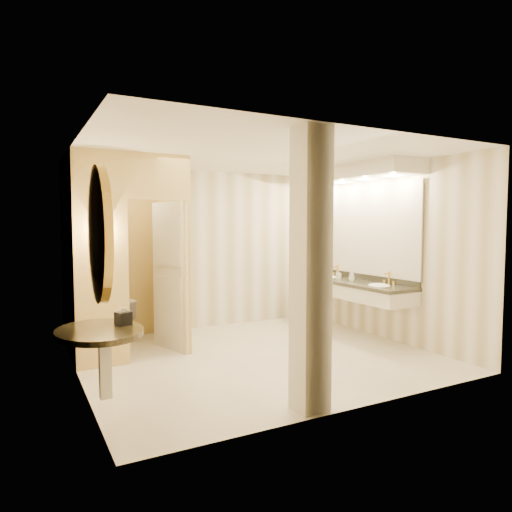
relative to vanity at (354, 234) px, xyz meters
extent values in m
plane|color=white|center=(-1.98, -0.40, -1.63)|extent=(4.50, 4.50, 0.00)
plane|color=white|center=(-1.98, -0.40, 1.07)|extent=(4.50, 4.50, 0.00)
cube|color=white|center=(-1.98, 1.60, -0.28)|extent=(4.50, 0.02, 2.70)
cube|color=white|center=(-1.98, -2.40, -0.28)|extent=(4.50, 0.02, 2.70)
cube|color=white|center=(-4.23, -0.40, -0.28)|extent=(0.02, 4.00, 2.70)
cube|color=white|center=(0.27, -0.40, -0.28)|extent=(0.02, 4.00, 2.70)
cube|color=#EDCE7C|center=(-2.78, 0.85, -0.28)|extent=(0.10, 1.50, 2.70)
cube|color=#EDCE7C|center=(-3.90, 0.10, -0.28)|extent=(0.65, 0.10, 2.70)
cube|color=#EDCE7C|center=(-3.18, 0.10, 0.77)|extent=(0.80, 0.10, 0.60)
cube|color=silver|center=(-2.90, 0.48, -0.58)|extent=(0.29, 0.78, 2.10)
cylinder|color=gold|center=(-3.90, 0.03, -0.08)|extent=(0.03, 0.03, 0.30)
cone|color=silver|center=(-3.90, 0.03, 0.12)|extent=(0.14, 0.14, 0.14)
cube|color=silver|center=(-0.03, 0.00, -0.90)|extent=(0.60, 2.32, 0.24)
cube|color=black|center=(-0.03, 0.00, -0.78)|extent=(0.64, 2.36, 0.05)
cube|color=black|center=(0.25, 0.00, -0.71)|extent=(0.03, 2.32, 0.10)
ellipsoid|color=white|center=(-0.03, -0.63, -0.80)|extent=(0.40, 0.44, 0.15)
cylinder|color=gold|center=(0.17, -0.63, -0.67)|extent=(0.03, 0.03, 0.22)
ellipsoid|color=white|center=(-0.03, 0.63, -0.80)|extent=(0.40, 0.44, 0.15)
cylinder|color=gold|center=(0.17, 0.63, -0.67)|extent=(0.03, 0.03, 0.22)
cube|color=white|center=(0.25, 0.00, 0.07)|extent=(0.03, 2.32, 1.40)
cube|color=silver|center=(-0.03, 0.00, 0.96)|extent=(0.75, 2.52, 0.22)
cylinder|color=black|center=(-4.21, -1.65, -0.78)|extent=(0.93, 0.93, 0.05)
cube|color=silver|center=(-4.17, -1.65, -1.08)|extent=(0.10, 0.10, 0.60)
cylinder|color=gold|center=(-4.19, -1.65, 0.07)|extent=(0.07, 0.93, 0.93)
cylinder|color=white|center=(-4.15, -1.65, 0.07)|extent=(0.02, 0.74, 0.74)
cube|color=silver|center=(-2.37, -2.20, -0.28)|extent=(0.30, 0.30, 2.70)
cube|color=black|center=(-3.99, -1.59, -0.69)|extent=(0.15, 0.15, 0.12)
imported|color=white|center=(-3.47, 1.35, -1.30)|extent=(0.43, 0.68, 0.67)
imported|color=beige|center=(-0.05, 0.31, -0.68)|extent=(0.08, 0.08, 0.15)
imported|color=silver|center=(-0.01, 0.02, -0.69)|extent=(0.10, 0.10, 0.12)
imported|color=#C6B28C|center=(-0.11, -0.09, -0.66)|extent=(0.09, 0.09, 0.19)
camera|label=1|loc=(-4.84, -5.76, 0.16)|focal=32.00mm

